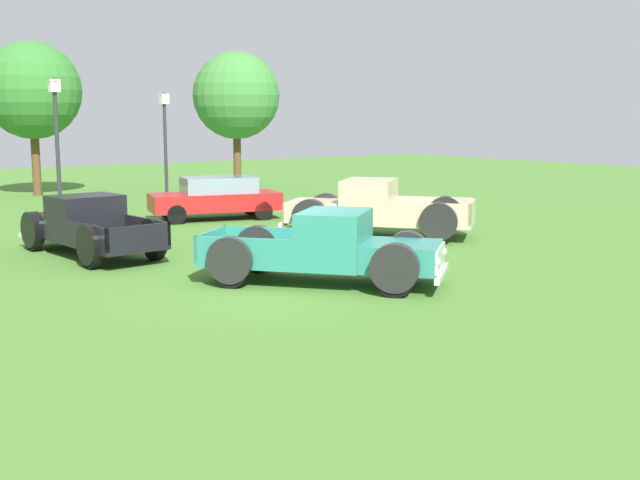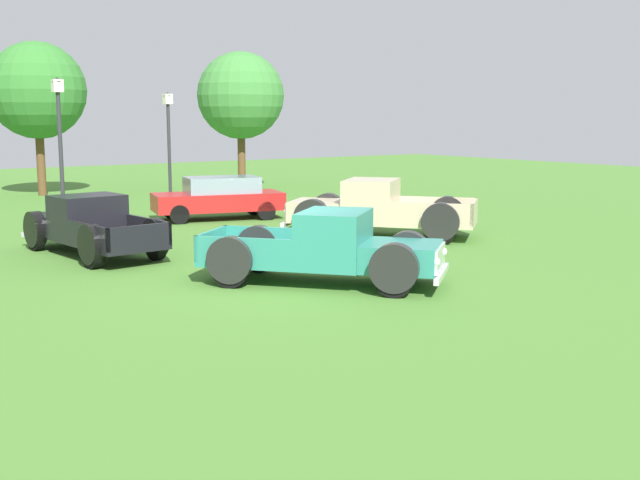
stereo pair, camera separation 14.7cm
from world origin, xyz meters
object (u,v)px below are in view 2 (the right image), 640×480
(pickup_truck_behind_left, at_px, (87,226))
(lamp_post_near, at_px, (61,152))
(oak_tree_center, at_px, (37,91))
(oak_tree_east, at_px, (241,96))
(pickup_truck_behind_right, at_px, (369,209))
(pickup_truck_foreground, at_px, (337,250))
(lamp_post_far, at_px, (169,148))
(sedan_distant_a, at_px, (219,197))

(pickup_truck_behind_left, xyz_separation_m, lamp_post_near, (0.69, 4.04, 1.65))
(lamp_post_near, distance_m, oak_tree_center, 11.95)
(pickup_truck_behind_left, relative_size, oak_tree_east, 0.78)
(lamp_post_near, distance_m, oak_tree_east, 14.58)
(pickup_truck_behind_right, distance_m, oak_tree_center, 18.16)
(pickup_truck_behind_left, relative_size, lamp_post_near, 1.10)
(pickup_truck_foreground, relative_size, lamp_post_near, 1.08)
(oak_tree_center, bearing_deg, lamp_post_near, -103.11)
(lamp_post_far, relative_size, oak_tree_center, 0.65)
(pickup_truck_foreground, relative_size, sedan_distant_a, 1.08)
(sedan_distant_a, xyz_separation_m, oak_tree_east, (6.07, 9.15, 3.57))
(lamp_post_near, bearing_deg, pickup_truck_behind_right, -40.73)
(lamp_post_near, height_order, oak_tree_center, oak_tree_center)
(pickup_truck_behind_left, bearing_deg, lamp_post_far, 53.02)
(pickup_truck_behind_right, bearing_deg, lamp_post_near, 139.27)
(lamp_post_near, distance_m, lamp_post_far, 6.13)
(pickup_truck_foreground, distance_m, sedan_distant_a, 10.94)
(pickup_truck_foreground, xyz_separation_m, sedan_distant_a, (2.95, 10.54, 0.02))
(pickup_truck_foreground, bearing_deg, sedan_distant_a, 74.38)
(pickup_truck_foreground, relative_size, lamp_post_far, 1.15)
(sedan_distant_a, height_order, oak_tree_east, oak_tree_east)
(pickup_truck_foreground, xyz_separation_m, oak_tree_center, (0.49, 22.01, 3.72))
(lamp_post_near, height_order, oak_tree_east, oak_tree_east)
(pickup_truck_foreground, bearing_deg, oak_tree_east, 65.38)
(lamp_post_far, distance_m, oak_tree_east, 8.60)
(pickup_truck_behind_left, bearing_deg, pickup_truck_behind_right, -13.57)
(pickup_truck_foreground, distance_m, pickup_truck_behind_right, 6.59)
(pickup_truck_behind_right, relative_size, oak_tree_center, 0.81)
(pickup_truck_foreground, bearing_deg, lamp_post_near, 101.66)
(pickup_truck_behind_left, distance_m, oak_tree_center, 16.29)
(pickup_truck_behind_left, bearing_deg, lamp_post_near, 80.34)
(lamp_post_far, bearing_deg, pickup_truck_foreground, -101.37)
(lamp_post_far, xyz_separation_m, oak_tree_east, (6.19, 5.60, 2.08))
(sedan_distant_a, height_order, lamp_post_near, lamp_post_near)
(oak_tree_center, bearing_deg, oak_tree_east, -15.28)
(pickup_truck_behind_right, bearing_deg, sedan_distant_a, 105.88)
(lamp_post_near, relative_size, oak_tree_center, 0.69)
(pickup_truck_foreground, relative_size, pickup_truck_behind_left, 0.99)
(pickup_truck_behind_left, distance_m, lamp_post_far, 9.59)
(pickup_truck_foreground, height_order, pickup_truck_behind_right, pickup_truck_behind_right)
(pickup_truck_behind_right, bearing_deg, oak_tree_center, 103.37)
(oak_tree_center, bearing_deg, pickup_truck_behind_right, -76.63)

